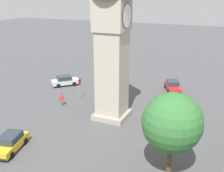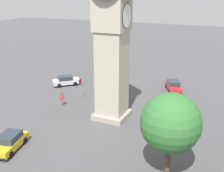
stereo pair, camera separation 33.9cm
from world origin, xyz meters
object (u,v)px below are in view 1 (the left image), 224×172
Objects in this scene: car_silver_kerb at (10,143)px; car_red_corner at (173,86)px; clock_tower at (112,23)px; pedestrian at (62,98)px; tree at (172,123)px; car_blue_kerb at (65,81)px; road_sign at (80,86)px.

car_red_corner is (22.15, -10.00, 0.00)m from car_silver_kerb.
clock_tower reaches higher than pedestrian.
pedestrian is at bearing 134.42° from car_red_corner.
tree is at bearing -80.13° from car_silver_kerb.
clock_tower reaches higher than tree.
pedestrian is 18.09m from tree.
car_blue_kerb is 16.38m from car_red_corner.
car_silver_kerb is 2.61× the size of pedestrian.
clock_tower is 16.84m from car_blue_kerb.
car_blue_kerb is 1.47× the size of road_sign.
car_silver_kerb is 14.74m from tree.
tree is (2.44, -14.04, 3.77)m from car_silver_kerb.
tree reaches higher than pedestrian.
road_sign is (-3.96, -5.04, 1.14)m from car_blue_kerb.
car_silver_kerb is 0.64× the size of tree.
car_red_corner is 0.65× the size of tree.
tree is at bearing -127.42° from road_sign.
pedestrian is 0.25× the size of tree.
tree reaches higher than car_blue_kerb.
car_blue_kerb is at bearing 51.81° from road_sign.
pedestrian is at bearing 86.47° from clock_tower.
car_blue_kerb is at bearing 30.53° from pedestrian.
clock_tower is at bearing -123.20° from car_blue_kerb.
car_silver_kerb is at bearing 151.47° from clock_tower.
car_red_corner is 13.68m from road_sign.
pedestrian is at bearing -149.47° from car_blue_kerb.
tree is 18.79m from road_sign.
tree reaches higher than car_silver_kerb.
car_red_corner is at bearing -51.96° from road_sign.
car_silver_kerb is at bearing -176.95° from road_sign.
road_sign is at bearing 52.58° from tree.
clock_tower is at bearing -28.53° from car_silver_kerb.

